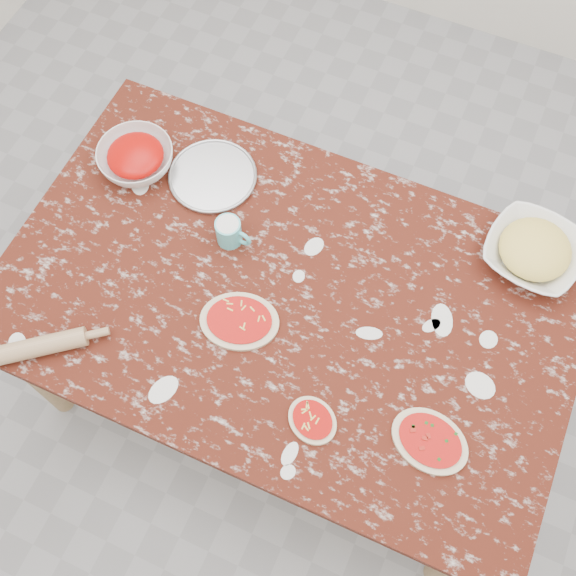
{
  "coord_description": "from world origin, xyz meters",
  "views": [
    {
      "loc": [
        0.32,
        -0.72,
        2.47
      ],
      "look_at": [
        0.0,
        0.0,
        0.8
      ],
      "focal_mm": 42.54,
      "sensor_mm": 36.0,
      "label": 1
    }
  ],
  "objects_px": {
    "worktable": "(288,308)",
    "cheese_bowl": "(533,252)",
    "rolling_pin": "(36,347)",
    "flour_mug": "(230,232)",
    "sauce_bowl": "(136,158)",
    "pizza_tray": "(213,177)"
  },
  "relations": [
    {
      "from": "sauce_bowl",
      "to": "cheese_bowl",
      "type": "height_order",
      "value": "sauce_bowl"
    },
    {
      "from": "rolling_pin",
      "to": "cheese_bowl",
      "type": "bearing_deg",
      "value": 35.6
    },
    {
      "from": "flour_mug",
      "to": "worktable",
      "type": "bearing_deg",
      "value": -23.33
    },
    {
      "from": "cheese_bowl",
      "to": "flour_mug",
      "type": "bearing_deg",
      "value": -160.12
    },
    {
      "from": "sauce_bowl",
      "to": "rolling_pin",
      "type": "height_order",
      "value": "sauce_bowl"
    },
    {
      "from": "pizza_tray",
      "to": "cheese_bowl",
      "type": "bearing_deg",
      "value": 7.19
    },
    {
      "from": "pizza_tray",
      "to": "flour_mug",
      "type": "height_order",
      "value": "flour_mug"
    },
    {
      "from": "cheese_bowl",
      "to": "flour_mug",
      "type": "distance_m",
      "value": 0.85
    },
    {
      "from": "cheese_bowl",
      "to": "rolling_pin",
      "type": "relative_size",
      "value": 1.01
    },
    {
      "from": "worktable",
      "to": "rolling_pin",
      "type": "bearing_deg",
      "value": -142.43
    },
    {
      "from": "sauce_bowl",
      "to": "cheese_bowl",
      "type": "xyz_separation_m",
      "value": [
        1.17,
        0.17,
        -0.0
      ]
    },
    {
      "from": "worktable",
      "to": "flour_mug",
      "type": "bearing_deg",
      "value": 156.67
    },
    {
      "from": "worktable",
      "to": "rolling_pin",
      "type": "xyz_separation_m",
      "value": [
        -0.54,
        -0.42,
        0.11
      ]
    },
    {
      "from": "sauce_bowl",
      "to": "worktable",
      "type": "bearing_deg",
      "value": -19.96
    },
    {
      "from": "pizza_tray",
      "to": "cheese_bowl",
      "type": "height_order",
      "value": "cheese_bowl"
    },
    {
      "from": "cheese_bowl",
      "to": "sauce_bowl",
      "type": "bearing_deg",
      "value": -171.71
    },
    {
      "from": "flour_mug",
      "to": "rolling_pin",
      "type": "xyz_separation_m",
      "value": [
        -0.32,
        -0.51,
        -0.02
      ]
    },
    {
      "from": "pizza_tray",
      "to": "worktable",
      "type": "bearing_deg",
      "value": -36.12
    },
    {
      "from": "pizza_tray",
      "to": "sauce_bowl",
      "type": "relative_size",
      "value": 1.14
    },
    {
      "from": "rolling_pin",
      "to": "sauce_bowl",
      "type": "bearing_deg",
      "value": 94.67
    },
    {
      "from": "worktable",
      "to": "cheese_bowl",
      "type": "height_order",
      "value": "cheese_bowl"
    },
    {
      "from": "rolling_pin",
      "to": "worktable",
      "type": "bearing_deg",
      "value": 37.57
    }
  ]
}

